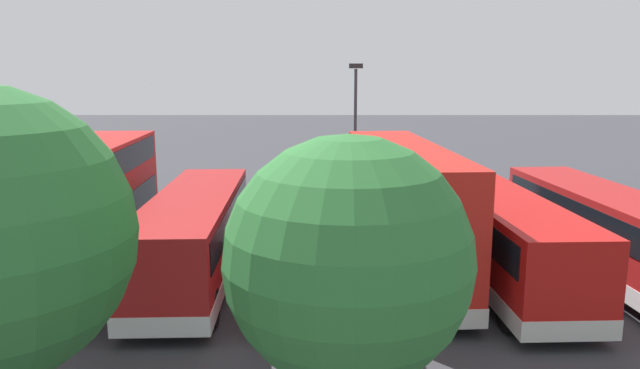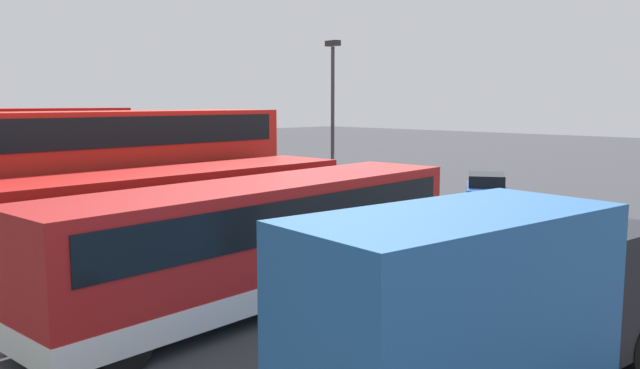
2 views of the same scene
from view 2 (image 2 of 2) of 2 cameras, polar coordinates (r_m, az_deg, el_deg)
name	(u,v)px [view 2 (image 2 of 2)]	position (r m, az deg, el deg)	size (l,w,h in m)	color
ground_plane	(338,205)	(30.34, 1.59, -1.81)	(140.00, 140.00, 0.00)	#38383D
bus_single_deck_near_end	(264,237)	(15.48, -5.00, -4.64)	(3.43, 12.03, 2.95)	#A51919
bus_single_deck_second	(169,217)	(18.52, -13.29, -2.83)	(3.05, 11.46, 2.95)	#B71411
bus_double_decker_third	(127,177)	(21.46, -16.77, 0.66)	(3.22, 11.09, 4.55)	red
bus_single_deck_fourth	(66,193)	(24.53, -21.67, -0.70)	(3.31, 10.45, 2.95)	#A51919
bus_single_deck_fifth	(30,184)	(27.86, -24.40, 0.07)	(2.99, 11.05, 2.95)	#A51919
bus_double_decker_sixth	(0,157)	(31.50, -26.54, 2.24)	(3.22, 11.71, 4.55)	#B71411
box_truck_blue	(488,298)	(10.81, 14.73, -9.71)	(3.28, 7.72, 3.20)	#235999
car_hatchback_silver	(486,189)	(31.52, 14.54, -0.42)	(3.75, 4.46, 1.43)	#1E479E
lamp_post_tall	(333,111)	(28.46, 1.13, 6.51)	(0.70, 0.30, 7.49)	#38383D
waste_bin_yellow	(395,212)	(25.81, 6.71, -2.42)	(0.60, 0.60, 0.95)	#197F33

